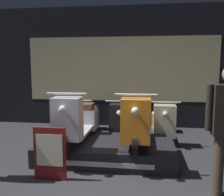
{
  "coord_description": "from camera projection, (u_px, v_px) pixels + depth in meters",
  "views": [
    {
      "loc": [
        0.67,
        -2.95,
        1.65
      ],
      "look_at": [
        0.0,
        1.99,
        1.0
      ],
      "focal_mm": 40.0,
      "sensor_mm": 36.0,
      "label": 1
    }
  ],
  "objects": [
    {
      "name": "scooter_display_right",
      "position": [
        137.0,
        122.0,
        4.26
      ],
      "size": [
        0.62,
        1.61,
        0.93
      ],
      "color": "black",
      "rests_on": "display_platform"
    },
    {
      "name": "ground_plane",
      "position": [
        91.0,
        195.0,
        3.2
      ],
      "size": [
        30.0,
        30.0,
        0.0
      ],
      "primitive_type": "plane",
      "color": "#2D2D33"
    },
    {
      "name": "scooter_backrow_2",
      "position": [
        163.0,
        122.0,
        5.64
      ],
      "size": [
        0.62,
        1.61,
        0.93
      ],
      "color": "black",
      "rests_on": "ground_plane"
    },
    {
      "name": "scooter_backrow_0",
      "position": [
        84.0,
        120.0,
        5.89
      ],
      "size": [
        0.62,
        1.61,
        0.93
      ],
      "color": "black",
      "rests_on": "ground_plane"
    },
    {
      "name": "shop_wall_back",
      "position": [
        121.0,
        67.0,
        6.69
      ],
      "size": [
        9.18,
        0.09,
        3.2
      ],
      "color": "black",
      "rests_on": "ground_plane"
    },
    {
      "name": "scooter_display_left",
      "position": [
        77.0,
        120.0,
        4.4
      ],
      "size": [
        0.62,
        1.61,
        0.93
      ],
      "color": "black",
      "rests_on": "display_platform"
    },
    {
      "name": "scooter_backrow_1",
      "position": [
        123.0,
        121.0,
        5.76
      ],
      "size": [
        0.62,
        1.61,
        0.93
      ],
      "color": "black",
      "rests_on": "ground_plane"
    },
    {
      "name": "display_platform",
      "position": [
        107.0,
        150.0,
        4.43
      ],
      "size": [
        2.35,
        1.25,
        0.31
      ],
      "color": "black",
      "rests_on": "ground_plane"
    },
    {
      "name": "price_sign_board",
      "position": [
        50.0,
        154.0,
        3.58
      ],
      "size": [
        0.48,
        0.04,
        0.78
      ],
      "color": "maroon",
      "rests_on": "ground_plane"
    }
  ]
}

